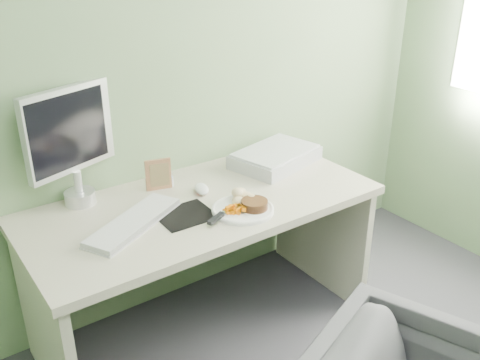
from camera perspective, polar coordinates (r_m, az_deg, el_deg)
wall_back at (r=2.54m, az=-9.09°, el=13.61°), size 3.50×0.00×3.50m
desk at (r=2.51m, az=-3.95°, el=-5.95°), size 1.60×0.75×0.73m
plate at (r=2.33m, az=0.30°, el=-3.19°), size 0.27×0.27×0.01m
steak at (r=2.32m, az=1.55°, el=-2.62°), size 0.14×0.14×0.04m
potato_pile at (r=2.38m, az=0.17°, el=-1.57°), size 0.12×0.10×0.06m
carrot_heap at (r=2.28m, az=-0.53°, el=-3.04°), size 0.08×0.07×0.04m
steak_knife at (r=2.25m, az=-2.01°, el=-3.70°), size 0.25×0.13×0.02m
mousepad at (r=2.31m, az=-5.86°, el=-3.74°), size 0.24×0.21×0.00m
keyboard at (r=2.26m, az=-11.27°, el=-4.36°), size 0.49×0.35×0.02m
computer_mouse at (r=2.49m, az=-4.11°, el=-0.97°), size 0.10×0.13×0.04m
photo_frame at (r=2.53m, az=-8.71°, el=0.59°), size 0.12×0.04×0.15m
eyedrop_bottle at (r=2.56m, az=-7.36°, el=-0.07°), size 0.02×0.02×0.07m
scanner at (r=2.80m, az=3.79°, el=2.40°), size 0.50×0.39×0.07m
monitor at (r=2.40m, az=-17.60°, el=4.09°), size 0.43×0.19×0.53m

